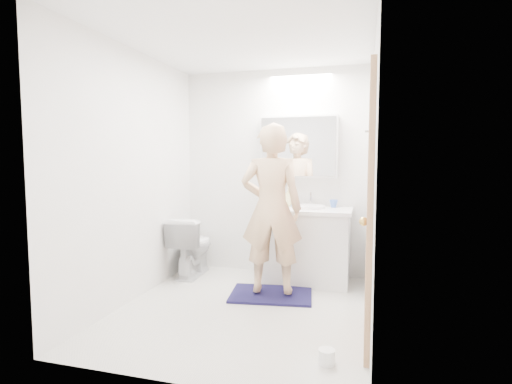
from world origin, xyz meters
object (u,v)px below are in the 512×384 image
(vanity_cabinet, at_px, (307,247))
(toothbrush_cup, at_px, (334,204))
(person, at_px, (271,209))
(soap_bottle_b, at_px, (290,199))
(medicine_cabinet, at_px, (299,147))
(toilet_paper_roll, at_px, (327,357))
(soap_bottle_a, at_px, (288,197))
(toilet, at_px, (192,246))

(vanity_cabinet, height_order, toothbrush_cup, toothbrush_cup)
(person, distance_m, soap_bottle_b, 0.74)
(person, height_order, toothbrush_cup, person)
(medicine_cabinet, distance_m, toilet_paper_roll, 2.48)
(soap_bottle_a, xyz_separation_m, toilet_paper_roll, (0.63, -1.89, -0.88))
(vanity_cabinet, relative_size, toilet, 1.29)
(soap_bottle_b, relative_size, toilet_paper_roll, 1.47)
(medicine_cabinet, height_order, toilet, medicine_cabinet)
(medicine_cabinet, relative_size, toilet_paper_roll, 8.00)
(toilet, height_order, soap_bottle_a, soap_bottle_a)
(vanity_cabinet, height_order, soap_bottle_a, soap_bottle_a)
(person, bearing_deg, toothbrush_cup, -134.97)
(vanity_cabinet, height_order, toilet_paper_roll, vanity_cabinet)
(medicine_cabinet, xyz_separation_m, toothbrush_cup, (0.41, -0.05, -0.64))
(vanity_cabinet, bearing_deg, soap_bottle_b, 142.64)
(soap_bottle_a, bearing_deg, person, -92.55)
(soap_bottle_a, relative_size, soap_bottle_b, 1.32)
(soap_bottle_a, relative_size, toothbrush_cup, 2.30)
(toothbrush_cup, relative_size, toilet_paper_roll, 0.84)
(soap_bottle_a, distance_m, soap_bottle_b, 0.04)
(person, height_order, soap_bottle_a, person)
(soap_bottle_b, bearing_deg, vanity_cabinet, -37.36)
(medicine_cabinet, relative_size, soap_bottle_a, 4.13)
(person, relative_size, toothbrush_cup, 17.87)
(vanity_cabinet, xyz_separation_m, toilet_paper_roll, (0.38, -1.74, -0.34))
(soap_bottle_a, relative_size, toilet_paper_roll, 1.94)
(vanity_cabinet, distance_m, medicine_cabinet, 1.14)
(medicine_cabinet, distance_m, soap_bottle_a, 0.59)
(medicine_cabinet, xyz_separation_m, toilet, (-1.20, -0.33, -1.15))
(vanity_cabinet, distance_m, soap_bottle_a, 0.61)
(person, distance_m, soap_bottle_a, 0.71)
(toothbrush_cup, bearing_deg, vanity_cabinet, -148.81)
(soap_bottle_a, bearing_deg, toilet, -166.38)
(toilet, relative_size, toilet_paper_roll, 6.33)
(soap_bottle_a, distance_m, toothbrush_cup, 0.52)
(medicine_cabinet, bearing_deg, vanity_cabinet, -55.89)
(toilet, relative_size, person, 0.42)
(vanity_cabinet, distance_m, person, 0.79)
(toilet_paper_roll, bearing_deg, toothbrush_cup, 93.54)
(toilet_paper_roll, bearing_deg, medicine_cabinet, 105.06)
(vanity_cabinet, xyz_separation_m, toilet, (-1.34, -0.11, -0.04))
(toilet, xyz_separation_m, soap_bottle_a, (1.09, 0.27, 0.58))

